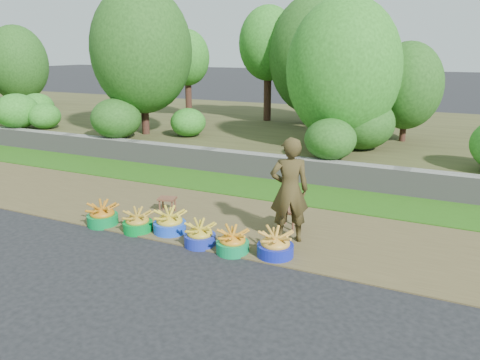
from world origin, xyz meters
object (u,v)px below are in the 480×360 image
at_px(basin_b, 138,222).
at_px(basin_e, 233,242).
at_px(stool_left, 167,201).
at_px(basin_a, 102,215).
at_px(basin_d, 200,235).
at_px(basin_f, 275,245).
at_px(vendor_woman, 289,190).
at_px(basin_c, 170,223).
at_px(stool_right, 289,213).

xyz_separation_m(basin_b, basin_e, (1.75, -0.06, 0.00)).
xyz_separation_m(basin_b, stool_left, (-0.07, 0.96, 0.08)).
xyz_separation_m(basin_a, basin_d, (1.90, -0.02, -0.01)).
bearing_deg(basin_a, stool_left, 56.37).
bearing_deg(basin_d, basin_e, -2.22).
distance_m(basin_e, basin_f, 0.63).
xyz_separation_m(stool_left, vendor_woman, (2.40, -0.28, 0.59)).
relative_size(basin_a, basin_c, 0.98).
xyz_separation_m(basin_a, basin_e, (2.46, -0.05, -0.01)).
distance_m(basin_e, stool_right, 1.32).
bearing_deg(basin_b, basin_f, 1.73).
xyz_separation_m(basin_b, basin_c, (0.51, 0.17, 0.02)).
distance_m(basin_b, vendor_woman, 2.52).
xyz_separation_m(basin_c, vendor_woman, (1.83, 0.51, 0.65)).
distance_m(stool_left, stool_right, 2.25).
distance_m(basin_b, basin_e, 1.75).
bearing_deg(stool_left, basin_b, -85.77).
xyz_separation_m(basin_d, stool_right, (0.98, 1.22, 0.11)).
height_order(basin_b, basin_d, basin_d).
bearing_deg(basin_e, basin_d, 177.78).
distance_m(basin_d, basin_f, 1.18).
bearing_deg(basin_c, stool_left, 126.32).
xyz_separation_m(basin_d, vendor_woman, (1.15, 0.72, 0.66)).
bearing_deg(stool_right, basin_f, -80.20).
relative_size(basin_c, vendor_woman, 0.32).
xyz_separation_m(basin_e, basin_f, (0.61, 0.13, 0.01)).
height_order(stool_right, vendor_woman, vendor_woman).
bearing_deg(basin_d, basin_c, 162.95).
bearing_deg(basin_a, basin_d, -0.73).
distance_m(basin_a, basin_f, 3.08).
height_order(basin_a, basin_e, basin_a).
bearing_deg(basin_f, stool_left, 160.01).
bearing_deg(basin_e, basin_b, 178.02).
height_order(basin_a, basin_d, basin_a).
height_order(basin_e, stool_right, basin_e).
distance_m(stool_left, vendor_woman, 2.49).
relative_size(basin_e, basin_f, 0.92).
relative_size(basin_a, basin_f, 0.98).
bearing_deg(stool_left, stool_right, 5.71).
xyz_separation_m(basin_a, vendor_woman, (3.05, 0.69, 0.65)).
bearing_deg(stool_left, basin_f, -19.99).
height_order(basin_a, vendor_woman, vendor_woman).
xyz_separation_m(basin_f, stool_left, (-2.43, 0.88, 0.06)).
distance_m(basin_d, basin_e, 0.56).
distance_m(basin_b, stool_right, 2.47).
xyz_separation_m(basin_a, stool_left, (0.65, 0.97, 0.06)).
distance_m(basin_c, vendor_woman, 2.00).
relative_size(basin_f, stool_left, 1.48).
height_order(basin_d, basin_f, basin_f).
bearing_deg(basin_d, basin_f, 5.36).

